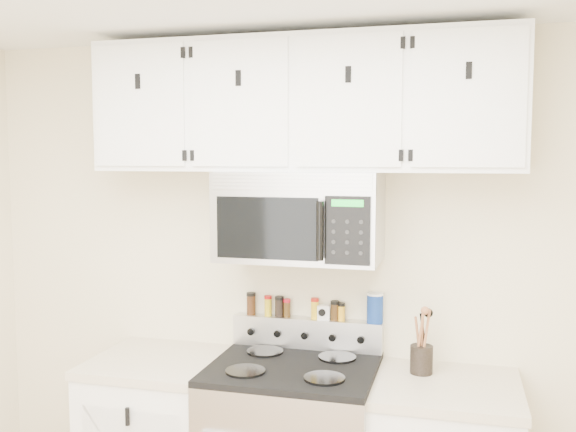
{
  "coord_description": "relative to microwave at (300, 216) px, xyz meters",
  "views": [
    {
      "loc": [
        0.72,
        -1.36,
        1.91
      ],
      "look_at": [
        -0.03,
        1.45,
        1.64
      ],
      "focal_mm": 40.0,
      "sensor_mm": 36.0,
      "label": 1
    }
  ],
  "objects": [
    {
      "name": "microwave",
      "position": [
        0.0,
        0.0,
        0.0
      ],
      "size": [
        0.76,
        0.44,
        0.42
      ],
      "color": "#9E9EA3",
      "rests_on": "back_wall"
    },
    {
      "name": "upper_cabinets",
      "position": [
        -0.0,
        0.03,
        0.52
      ],
      "size": [
        2.0,
        0.35,
        0.62
      ],
      "color": "white",
      "rests_on": "back_wall"
    },
    {
      "name": "kitchen_timer",
      "position": [
        0.08,
        0.16,
        -0.49
      ],
      "size": [
        0.07,
        0.07,
        0.07
      ],
      "primitive_type": "cube",
      "rotation": [
        0.0,
        0.0,
        0.3
      ],
      "color": "white",
      "rests_on": "range"
    },
    {
      "name": "utensil_crock",
      "position": [
        0.57,
        -0.0,
        -0.63
      ],
      "size": [
        0.1,
        0.1,
        0.3
      ],
      "color": "black",
      "rests_on": "base_cabinet_right"
    },
    {
      "name": "spice_jar_6",
      "position": [
        0.17,
        0.16,
        -0.48
      ],
      "size": [
        0.04,
        0.04,
        0.09
      ],
      "color": "gold",
      "rests_on": "range"
    },
    {
      "name": "salt_canister",
      "position": [
        0.34,
        0.16,
        -0.46
      ],
      "size": [
        0.08,
        0.08,
        0.15
      ],
      "color": "navy",
      "rests_on": "range"
    },
    {
      "name": "spice_jar_5",
      "position": [
        0.14,
        0.16,
        -0.48
      ],
      "size": [
        0.04,
        0.04,
        0.1
      ],
      "color": "#3D260E",
      "rests_on": "range"
    },
    {
      "name": "spice_jar_0",
      "position": [
        -0.3,
        0.16,
        -0.47
      ],
      "size": [
        0.05,
        0.05,
        0.11
      ],
      "color": "#3A1F0D",
      "rests_on": "range"
    },
    {
      "name": "spice_jar_1",
      "position": [
        -0.21,
        0.16,
        -0.48
      ],
      "size": [
        0.04,
        0.04,
        0.1
      ],
      "color": "gold",
      "rests_on": "range"
    },
    {
      "name": "back_wall",
      "position": [
        -0.0,
        0.19,
        -0.38
      ],
      "size": [
        3.5,
        0.01,
        2.5
      ],
      "primitive_type": "cube",
      "color": "beige",
      "rests_on": "floor"
    },
    {
      "name": "spice_jar_4",
      "position": [
        0.04,
        0.16,
        -0.48
      ],
      "size": [
        0.04,
        0.04,
        0.1
      ],
      "color": "gold",
      "rests_on": "range"
    },
    {
      "name": "spice_jar_2",
      "position": [
        -0.15,
        0.16,
        -0.48
      ],
      "size": [
        0.05,
        0.05,
        0.1
      ],
      "color": "black",
      "rests_on": "range"
    },
    {
      "name": "spice_jar_3",
      "position": [
        -0.11,
        0.16,
        -0.48
      ],
      "size": [
        0.04,
        0.04,
        0.09
      ],
      "color": "#422B0F",
      "rests_on": "range"
    }
  ]
}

